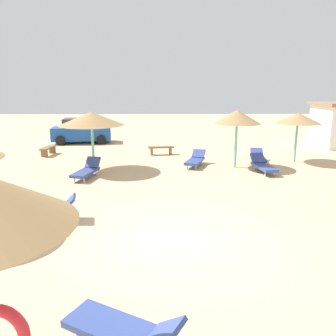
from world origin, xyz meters
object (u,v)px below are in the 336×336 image
Objects in this scene: parasol_4 at (298,118)px; lounger_5 at (124,330)px; lounger_2 at (45,212)px; lounger_1 at (263,165)px; parked_car at (81,131)px; parasol_3 at (91,119)px; lounger_3 at (87,170)px; lounger_4 at (258,157)px; bench_1 at (48,149)px; parasol_1 at (237,117)px; bench_0 at (161,149)px; lounger_7 at (195,160)px.

parasol_4 reaches higher than lounger_5.
lounger_1 is at bearing 35.13° from lounger_2.
lounger_2 is at bearing -81.06° from parked_car.
lounger_5 is (2.65, -11.14, -2.13)m from parasol_3.
parasol_3 is 1.17× the size of parasol_4.
lounger_3 is at bearing -164.16° from parasol_4.
parasol_4 is 1.32× the size of lounger_1.
lounger_3 is (-7.99, -0.79, 0.00)m from lounger_1.
parasol_3 is 8.64m from lounger_4.
lounger_2 is 10.35m from bench_1.
parasol_3 reaches higher than lounger_2.
lounger_4 is at bearing 80.78° from lounger_1.
lounger_5 is at bearing -120.72° from parasol_4.
lounger_2 is at bearing -91.57° from lounger_3.
lounger_5 is (-4.18, -11.63, -2.15)m from parasol_1.
bench_0 is at bearing 87.94° from lounger_5.
lounger_3 reaches higher than lounger_2.
lounger_7 is 10.26m from parked_car.
bench_1 is at bearing 162.75° from parasol_1.
lounger_2 is 1.27× the size of bench_0.
lounger_2 is 8.68m from lounger_7.
lounger_1 is 0.46× the size of parked_car.
parasol_4 is 1.31× the size of lounger_2.
parasol_4 is (3.40, 1.14, -0.18)m from parasol_1.
parasol_4 is at bearing -26.57° from parked_car.
parasol_3 reaches higher than bench_0.
lounger_5 is at bearing -113.96° from lounger_4.
bench_0 is (3.18, 3.66, -2.10)m from parasol_3.
lounger_4 is 5.52m from bench_0.
lounger_3 is at bearing -75.66° from parked_car.
lounger_3 is 5.93m from bench_1.
lounger_2 reaches higher than bench_0.
lounger_1 is at bearing 5.64° from lounger_3.
parked_car is (-5.07, 19.10, 0.51)m from lounger_5.
lounger_4 is (8.44, 7.67, -0.01)m from lounger_2.
lounger_3 is at bearing -165.53° from parasol_1.
lounger_5 is at bearing -116.39° from lounger_1.
parked_car is (-9.26, 7.48, -1.64)m from parasol_1.
lounger_4 is at bearing 10.00° from parasol_3.
parasol_1 is 0.93× the size of parasol_3.
parasol_4 reaches higher than lounger_1.
parasol_1 reaches higher than lounger_7.
parasol_1 is 1.44× the size of lounger_1.
parked_car is (-2.37, 9.25, 0.50)m from lounger_3.
parked_car is at bearing 77.95° from bench_1.
lounger_3 is 0.47× the size of parked_car.
parasol_1 is at bearing 137.90° from lounger_1.
lounger_5 reaches higher than lounger_4.
bench_1 is (-8.26, 2.83, 0.03)m from lounger_7.
bench_1 is 4.44m from parked_car.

